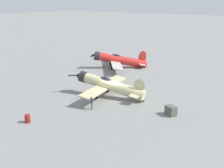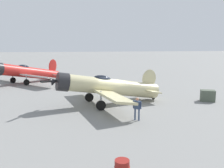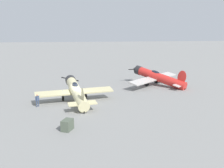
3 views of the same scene
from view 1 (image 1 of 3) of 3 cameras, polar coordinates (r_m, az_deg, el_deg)
The scene contains 6 objects.
ground_plane at distance 38.17m, azimuth -0.00°, elevation -2.59°, with size 400.00×400.00×0.00m, color gray.
airplane_foreground at distance 37.89m, azimuth -0.67°, elevation -0.20°, with size 10.62×10.59×3.06m.
airplane_mid_apron at distance 53.95m, azimuth 1.29°, elevation 4.79°, with size 11.25×10.18×3.45m.
ground_crew_mechanic at distance 33.82m, azimuth -4.06°, elevation -3.45°, with size 0.45×0.50×1.61m.
equipment_crate at distance 32.88m, azimuth 11.58°, elevation -5.20°, with size 1.30×1.49×1.06m.
fuel_drum at distance 31.67m, azimuth -16.40°, elevation -6.60°, with size 0.60×0.60×0.87m.
Camera 1 is at (29.26, 21.05, 12.56)m, focal length 46.13 mm.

